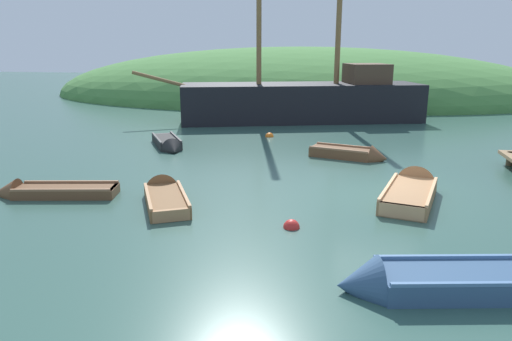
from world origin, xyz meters
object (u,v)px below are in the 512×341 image
object	(u,v)px
sailing_ship	(303,106)
rowboat_outer_left	(432,284)
rowboat_outer_right	(412,192)
rowboat_portside	(352,155)
buoy_orange	(269,137)
rowboat_center	(168,145)
buoy_red	(291,228)
rowboat_far	(164,198)
rowboat_near_dock	(47,193)

from	to	relation	value
sailing_ship	rowboat_outer_left	bearing A→B (deg)	85.17
rowboat_outer_right	rowboat_portside	xyz separation A→B (m)	(-1.63, 4.57, -0.01)
buoy_orange	rowboat_outer_right	bearing A→B (deg)	-57.01
sailing_ship	rowboat_outer_left	size ratio (longest dim) A/B	4.17
rowboat_outer_left	buoy_orange	bearing A→B (deg)	-81.46
rowboat_outer_right	rowboat_portside	distance (m)	4.86
rowboat_outer_left	buoy_orange	distance (m)	14.83
sailing_ship	rowboat_center	distance (m)	9.97
sailing_ship	rowboat_portside	xyz separation A→B (m)	(2.71, -9.22, -0.72)
rowboat_portside	buoy_orange	size ratio (longest dim) A/B	7.63
rowboat_center	buoy_red	size ratio (longest dim) A/B	7.94
rowboat_center	rowboat_outer_right	bearing A→B (deg)	30.14
buoy_red	buoy_orange	world-z (taller)	buoy_orange
rowboat_center	rowboat_far	xyz separation A→B (m)	(2.51, -6.84, -0.01)
rowboat_portside	rowboat_near_dock	bearing A→B (deg)	-127.20
rowboat_portside	rowboat_center	bearing A→B (deg)	-168.23
rowboat_outer_left	rowboat_outer_right	bearing A→B (deg)	-105.21
rowboat_portside	rowboat_outer_left	size ratio (longest dim) A/B	0.80
rowboat_portside	buoy_red	size ratio (longest dim) A/B	7.74
rowboat_far	buoy_orange	bearing A→B (deg)	-34.64
rowboat_far	buoy_orange	world-z (taller)	rowboat_far
sailing_ship	rowboat_near_dock	bearing A→B (deg)	52.72
rowboat_outer_right	rowboat_outer_left	distance (m)	5.54
rowboat_portside	rowboat_outer_left	xyz separation A→B (m)	(1.28, -10.10, 0.02)
rowboat_outer_right	buoy_red	bearing A→B (deg)	148.21
buoy_red	rowboat_near_dock	bearing A→B (deg)	170.96
rowboat_outer_right	rowboat_far	size ratio (longest dim) A/B	1.20
rowboat_near_dock	rowboat_portside	bearing A→B (deg)	-154.51
rowboat_near_dock	rowboat_far	xyz separation A→B (m)	(3.49, 0.18, 0.02)
rowboat_portside	rowboat_far	xyz separation A→B (m)	(-5.16, -6.25, -0.02)
rowboat_portside	rowboat_outer_left	world-z (taller)	rowboat_outer_left
rowboat_outer_left	buoy_red	world-z (taller)	rowboat_outer_left
rowboat_center	rowboat_outer_left	distance (m)	13.94
sailing_ship	rowboat_near_dock	size ratio (longest dim) A/B	4.44
rowboat_far	buoy_red	distance (m)	3.92
rowboat_outer_right	rowboat_center	size ratio (longest dim) A/B	1.20
rowboat_far	rowboat_outer_left	size ratio (longest dim) A/B	0.82
rowboat_center	rowboat_near_dock	distance (m)	7.09
sailing_ship	rowboat_far	distance (m)	15.68
rowboat_outer_left	buoy_red	xyz separation A→B (m)	(-2.75, 2.54, -0.14)
rowboat_center	buoy_red	xyz separation A→B (m)	(6.20, -8.16, -0.11)
rowboat_center	rowboat_far	distance (m)	7.28
rowboat_center	buoy_red	world-z (taller)	rowboat_center
rowboat_near_dock	rowboat_outer_right	bearing A→B (deg)	179.10
rowboat_far	buoy_red	xyz separation A→B (m)	(3.69, -1.32, -0.10)
rowboat_portside	buoy_orange	xyz separation A→B (m)	(-3.82, 3.82, -0.12)
rowboat_outer_right	rowboat_near_dock	world-z (taller)	rowboat_outer_right
rowboat_outer_right	buoy_orange	world-z (taller)	rowboat_outer_right
rowboat_near_dock	buoy_red	bearing A→B (deg)	159.86
rowboat_center	rowboat_near_dock	size ratio (longest dim) A/B	0.87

